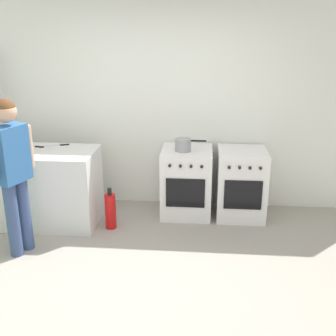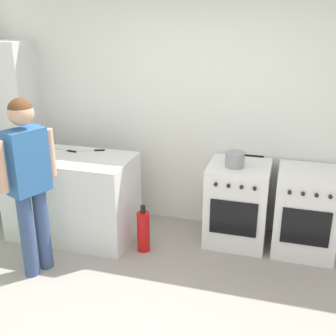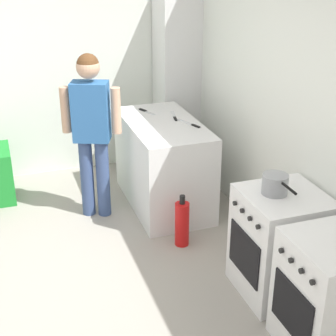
# 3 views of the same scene
# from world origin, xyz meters

# --- Properties ---
(ground_plane) EXTENTS (8.00, 8.00, 0.00)m
(ground_plane) POSITION_xyz_m (0.00, 0.00, 0.00)
(ground_plane) COLOR gray
(back_wall) EXTENTS (6.00, 0.10, 2.60)m
(back_wall) POSITION_xyz_m (0.00, 1.95, 1.30)
(back_wall) COLOR silver
(back_wall) RESTS_ON ground
(side_wall_left) EXTENTS (0.10, 3.10, 2.60)m
(side_wall_left) POSITION_xyz_m (-2.60, 0.40, 1.30)
(side_wall_left) COLOR silver
(side_wall_left) RESTS_ON ground
(counter_unit) EXTENTS (1.30, 0.70, 0.90)m
(counter_unit) POSITION_xyz_m (-1.35, 1.20, 0.45)
(counter_unit) COLOR silver
(counter_unit) RESTS_ON ground
(oven_left) EXTENTS (0.61, 0.62, 0.85)m
(oven_left) POSITION_xyz_m (0.35, 1.58, 0.43)
(oven_left) COLOR white
(oven_left) RESTS_ON ground
(oven_right) EXTENTS (0.59, 0.62, 0.85)m
(oven_right) POSITION_xyz_m (1.03, 1.58, 0.43)
(oven_right) COLOR white
(oven_right) RESTS_ON ground
(pot) EXTENTS (0.37, 0.19, 0.15)m
(pot) POSITION_xyz_m (0.31, 1.51, 0.93)
(pot) COLOR gray
(pot) RESTS_ON oven_left
(knife_utility) EXTENTS (0.24, 0.12, 0.01)m
(knife_utility) POSITION_xyz_m (-1.73, 1.14, 0.90)
(knife_utility) COLOR silver
(knife_utility) RESTS_ON counter_unit
(knife_carving) EXTENTS (0.32, 0.14, 0.01)m
(knife_carving) POSITION_xyz_m (-1.22, 1.43, 0.90)
(knife_carving) COLOR silver
(knife_carving) RESTS_ON counter_unit
(knife_chef) EXTENTS (0.31, 0.09, 0.01)m
(knife_chef) POSITION_xyz_m (-1.48, 1.36, 0.90)
(knife_chef) COLOR silver
(knife_chef) RESTS_ON counter_unit
(person) EXTENTS (0.31, 0.53, 1.63)m
(person) POSITION_xyz_m (-1.34, 0.48, 0.98)
(person) COLOR #384C7A
(person) RESTS_ON ground
(fire_extinguisher) EXTENTS (0.13, 0.13, 0.50)m
(fire_extinguisher) POSITION_xyz_m (-0.52, 1.10, 0.22)
(fire_extinguisher) COLOR red
(fire_extinguisher) RESTS_ON ground
(larder_cabinet) EXTENTS (0.48, 0.44, 2.00)m
(larder_cabinet) POSITION_xyz_m (-2.30, 1.68, 1.00)
(larder_cabinet) COLOR silver
(larder_cabinet) RESTS_ON ground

